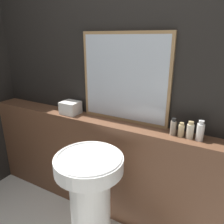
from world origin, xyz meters
The scene contains 9 objects.
wall_back centered at (0.00, 1.53, 1.25)m, with size 8.00×0.06×2.50m.
vanity_counter centered at (0.00, 1.39, 0.48)m, with size 2.89×0.22×0.96m.
pedestal_sink centered at (0.05, 0.94, 0.51)m, with size 0.50×0.50×0.87m.
mirror centered at (0.06, 1.48, 1.34)m, with size 0.80×0.03×0.75m.
towel_stack centered at (-0.47, 1.39, 1.02)m, with size 0.17×0.15×0.12m.
shampoo_bottle centered at (0.52, 1.39, 1.03)m, with size 0.04×0.04×0.13m.
conditioner_bottle centered at (0.58, 1.39, 1.01)m, with size 0.04×0.04×0.11m.
lotion_bottle centered at (0.64, 1.39, 1.02)m, with size 0.05×0.05×0.13m.
body_wash_bottle centered at (0.71, 1.39, 1.03)m, with size 0.05×0.05×0.15m.
Camera 1 is at (0.86, -0.16, 1.67)m, focal length 35.00 mm.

